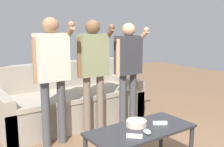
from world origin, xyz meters
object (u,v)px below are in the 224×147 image
at_px(couch, 70,102).
at_px(game_remote_nunchuk, 147,132).
at_px(player_right, 128,63).
at_px(snack_bowl, 136,123).
at_px(player_left, 52,67).
at_px(coffee_table, 141,134).
at_px(player_center, 93,64).
at_px(game_remote_wand_far, 134,136).
at_px(game_remote_wand_near, 160,123).

distance_m(couch, game_remote_nunchuk, 1.83).
bearing_deg(player_right, snack_bowl, -124.14).
bearing_deg(player_left, snack_bowl, -64.50).
relative_size(coffee_table, player_left, 0.70).
xyz_separation_m(coffee_table, snack_bowl, (0.01, 0.08, 0.09)).
distance_m(couch, player_left, 1.05).
bearing_deg(coffee_table, game_remote_nunchuk, -108.75).
distance_m(player_left, player_center, 0.58).
bearing_deg(player_right, game_remote_nunchuk, -120.83).
bearing_deg(couch, game_remote_nunchuk, -92.90).
distance_m(player_center, game_remote_wand_far, 1.36).
bearing_deg(game_remote_wand_far, player_left, 103.00).
height_order(coffee_table, game_remote_wand_near, game_remote_wand_near).
bearing_deg(snack_bowl, couch, 88.56).
bearing_deg(game_remote_wand_near, player_center, 95.93).
distance_m(snack_bowl, player_right, 1.24).
xyz_separation_m(couch, snack_bowl, (-0.04, -1.61, 0.18)).
xyz_separation_m(player_left, game_remote_wand_near, (0.70, -1.09, -0.51)).
bearing_deg(game_remote_wand_far, player_center, 76.00).
bearing_deg(couch, player_center, -83.18).
xyz_separation_m(game_remote_nunchuk, game_remote_wand_far, (-0.14, 0.01, -0.01)).
distance_m(coffee_table, game_remote_wand_far, 0.24).
distance_m(player_center, game_remote_wand_near, 1.24).
xyz_separation_m(coffee_table, player_center, (0.12, 1.10, 0.57)).
distance_m(couch, coffee_table, 1.69).
relative_size(coffee_table, snack_bowl, 5.22).
relative_size(game_remote_nunchuk, player_center, 0.06).
bearing_deg(game_remote_nunchuk, couch, 87.10).
bearing_deg(player_right, game_remote_wand_far, -125.98).
relative_size(player_right, game_remote_wand_far, 11.46).
bearing_deg(game_remote_wand_near, coffee_table, 173.77).
relative_size(couch, game_remote_wand_far, 16.24).
xyz_separation_m(game_remote_nunchuk, player_right, (0.70, 1.17, 0.46)).
distance_m(game_remote_nunchuk, player_center, 1.34).
bearing_deg(game_remote_nunchuk, coffee_table, 71.25).
bearing_deg(snack_bowl, game_remote_wand_near, -24.99).
relative_size(snack_bowl, game_remote_wand_near, 1.44).
xyz_separation_m(game_remote_nunchuk, player_left, (-0.42, 1.21, 0.50)).
relative_size(game_remote_nunchuk, player_right, 0.06).
relative_size(couch, game_remote_nunchuk, 24.05).
xyz_separation_m(couch, player_left, (-0.51, -0.62, 0.67)).
height_order(player_left, player_right, player_left).
distance_m(player_left, game_remote_wand_near, 1.39).
height_order(player_left, game_remote_wand_near, player_left).
bearing_deg(player_center, game_remote_wand_near, -84.07).
distance_m(coffee_table, game_remote_wand_near, 0.25).
xyz_separation_m(player_left, player_center, (0.58, 0.03, -0.01)).
xyz_separation_m(player_center, game_remote_wand_near, (0.12, -1.13, -0.49)).
distance_m(coffee_table, player_center, 1.24).
distance_m(game_remote_wand_near, game_remote_wand_far, 0.43).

